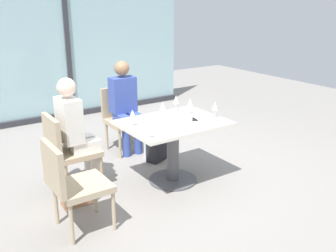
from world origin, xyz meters
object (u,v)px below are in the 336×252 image
at_px(person_far_left, 75,128).
at_px(wine_glass_2, 132,114).
at_px(handbag_0, 155,146).
at_px(handbag_2, 157,150).
at_px(dining_table_main, 173,138).
at_px(chair_near_window, 122,115).
at_px(wine_glass_6, 162,106).
at_px(chair_far_left, 67,147).
at_px(wine_glass_3, 176,100).
at_px(wine_glass_4, 190,103).
at_px(wine_glass_5, 146,118).
at_px(coffee_cup, 189,121).
at_px(wine_glass_0, 215,107).
at_px(wine_glass_1, 149,125).
at_px(person_near_window, 125,103).
at_px(handbag_1, 76,192).
at_px(cell_phone_on_table, 193,119).
at_px(chair_side_end, 72,181).

relative_size(person_far_left, wine_glass_2, 6.81).
height_order(handbag_0, handbag_2, same).
height_order(dining_table_main, wine_glass_2, wine_glass_2).
height_order(chair_near_window, wine_glass_6, wine_glass_6).
bearing_deg(chair_far_left, handbag_2, 5.92).
xyz_separation_m(wine_glass_3, wine_glass_4, (0.06, -0.21, 0.00)).
xyz_separation_m(wine_glass_2, wine_glass_5, (0.06, -0.19, 0.00)).
relative_size(wine_glass_4, coffee_cup, 2.06).
distance_m(chair_near_window, handbag_2, 0.74).
height_order(chair_near_window, wine_glass_2, wine_glass_2).
distance_m(wine_glass_0, wine_glass_2, 0.97).
relative_size(dining_table_main, wine_glass_3, 6.10).
relative_size(wine_glass_3, wine_glass_4, 1.00).
bearing_deg(handbag_0, dining_table_main, -126.80).
distance_m(wine_glass_1, handbag_2, 1.36).
distance_m(person_far_left, wine_glass_5, 0.81).
distance_m(chair_far_left, handbag_2, 1.31).
bearing_deg(chair_near_window, person_far_left, -141.96).
distance_m(dining_table_main, person_near_window, 1.14).
xyz_separation_m(dining_table_main, handbag_0, (0.24, 0.76, -0.39)).
distance_m(handbag_0, handbag_1, 1.52).
bearing_deg(wine_glass_5, wine_glass_3, 31.77).
height_order(person_near_window, wine_glass_0, person_near_window).
relative_size(wine_glass_4, wine_glass_6, 1.00).
bearing_deg(handbag_2, wine_glass_6, -137.46).
bearing_deg(handbag_0, wine_glass_0, -94.24).
relative_size(dining_table_main, chair_near_window, 1.30).
distance_m(cell_phone_on_table, handbag_0, 1.01).
xyz_separation_m(coffee_cup, cell_phone_on_table, (0.16, 0.14, -0.04)).
relative_size(chair_near_window, wine_glass_1, 4.70).
bearing_deg(wine_glass_2, chair_far_left, 149.21).
bearing_deg(chair_side_end, chair_near_window, 49.70).
xyz_separation_m(person_far_left, wine_glass_3, (1.25, -0.13, 0.16)).
bearing_deg(wine_glass_5, person_far_left, 135.55).
height_order(person_near_window, handbag_2, person_near_window).
bearing_deg(dining_table_main, person_near_window, 90.00).
distance_m(person_far_left, wine_glass_4, 1.36).
xyz_separation_m(wine_glass_2, cell_phone_on_table, (0.68, -0.18, -0.13)).
bearing_deg(person_near_window, handbag_0, -56.52).
relative_size(chair_side_end, coffee_cup, 9.67).
relative_size(dining_table_main, wine_glass_2, 6.10).
bearing_deg(wine_glass_2, wine_glass_1, -97.38).
bearing_deg(handbag_2, handbag_0, 45.12).
distance_m(chair_side_end, handbag_2, 1.82).
bearing_deg(handbag_1, wine_glass_4, 5.48).
bearing_deg(handbag_0, handbag_1, -174.16).
bearing_deg(wine_glass_3, chair_side_end, -157.21).
xyz_separation_m(chair_side_end, coffee_cup, (1.39, 0.13, 0.28)).
bearing_deg(wine_glass_6, handbag_1, -175.39).
bearing_deg(person_near_window, chair_side_end, -132.36).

